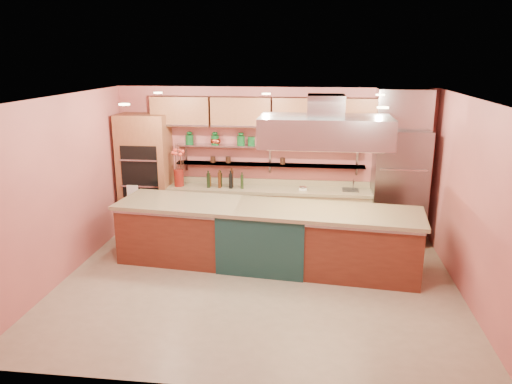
# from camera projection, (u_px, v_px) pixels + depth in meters

# --- Properties ---
(floor) EXTENTS (6.00, 5.00, 0.02)m
(floor) POSITION_uv_depth(u_px,v_px,m) (257.00, 284.00, 7.61)
(floor) COLOR tan
(floor) RESTS_ON ground
(ceiling) EXTENTS (6.00, 5.00, 0.02)m
(ceiling) POSITION_uv_depth(u_px,v_px,m) (257.00, 98.00, 6.87)
(ceiling) COLOR black
(ceiling) RESTS_ON wall_back
(wall_back) EXTENTS (6.00, 0.04, 2.80)m
(wall_back) POSITION_uv_depth(u_px,v_px,m) (273.00, 161.00, 9.63)
(wall_back) COLOR #BE6059
(wall_back) RESTS_ON floor
(wall_front) EXTENTS (6.00, 0.04, 2.80)m
(wall_front) POSITION_uv_depth(u_px,v_px,m) (227.00, 265.00, 4.85)
(wall_front) COLOR #BE6059
(wall_front) RESTS_ON floor
(wall_left) EXTENTS (0.04, 5.00, 2.80)m
(wall_left) POSITION_uv_depth(u_px,v_px,m) (62.00, 189.00, 7.59)
(wall_left) COLOR #BE6059
(wall_left) RESTS_ON floor
(wall_right) EXTENTS (0.04, 5.00, 2.80)m
(wall_right) POSITION_uv_depth(u_px,v_px,m) (473.00, 203.00, 6.89)
(wall_right) COLOR #BE6059
(wall_right) RESTS_ON floor
(oven_stack) EXTENTS (0.95, 0.64, 2.30)m
(oven_stack) POSITION_uv_depth(u_px,v_px,m) (146.00, 174.00, 9.68)
(oven_stack) COLOR brown
(oven_stack) RESTS_ON floor
(refrigerator) EXTENTS (0.95, 0.72, 2.10)m
(refrigerator) POSITION_uv_depth(u_px,v_px,m) (399.00, 187.00, 9.10)
(refrigerator) COLOR gray
(refrigerator) RESTS_ON floor
(back_counter) EXTENTS (3.84, 0.64, 0.93)m
(back_counter) POSITION_uv_depth(u_px,v_px,m) (268.00, 211.00, 9.60)
(back_counter) COLOR tan
(back_counter) RESTS_ON floor
(wall_shelf_lower) EXTENTS (3.60, 0.26, 0.03)m
(wall_shelf_lower) POSITION_uv_depth(u_px,v_px,m) (269.00, 165.00, 9.53)
(wall_shelf_lower) COLOR #A6A8AC
(wall_shelf_lower) RESTS_ON wall_back
(wall_shelf_upper) EXTENTS (3.60, 0.26, 0.03)m
(wall_shelf_upper) POSITION_uv_depth(u_px,v_px,m) (270.00, 147.00, 9.43)
(wall_shelf_upper) COLOR #A6A8AC
(wall_shelf_upper) RESTS_ON wall_back
(upper_cabinets) EXTENTS (4.60, 0.36, 0.55)m
(upper_cabinets) POSITION_uv_depth(u_px,v_px,m) (272.00, 112.00, 9.21)
(upper_cabinets) COLOR brown
(upper_cabinets) RESTS_ON wall_back
(range_hood) EXTENTS (2.00, 1.00, 0.45)m
(range_hood) POSITION_uv_depth(u_px,v_px,m) (325.00, 131.00, 7.61)
(range_hood) COLOR #A6A8AC
(range_hood) RESTS_ON ceiling
(ceiling_downlights) EXTENTS (4.00, 2.80, 0.02)m
(ceiling_downlights) POSITION_uv_depth(u_px,v_px,m) (259.00, 99.00, 7.07)
(ceiling_downlights) COLOR #FFE5A5
(ceiling_downlights) RESTS_ON ceiling
(island) EXTENTS (4.94, 1.54, 1.01)m
(island) POSITION_uv_depth(u_px,v_px,m) (266.00, 236.00, 8.18)
(island) COLOR #60291B
(island) RESTS_ON floor
(flower_vase) EXTENTS (0.20, 0.20, 0.33)m
(flower_vase) POSITION_uv_depth(u_px,v_px,m) (179.00, 178.00, 9.59)
(flower_vase) COLOR maroon
(flower_vase) RESTS_ON back_counter
(oil_bottle_cluster) EXTENTS (0.79, 0.31, 0.25)m
(oil_bottle_cluster) POSITION_uv_depth(u_px,v_px,m) (226.00, 181.00, 9.49)
(oil_bottle_cluster) COLOR black
(oil_bottle_cluster) RESTS_ON back_counter
(kitchen_scale) EXTENTS (0.17, 0.15, 0.08)m
(kitchen_scale) POSITION_uv_depth(u_px,v_px,m) (303.00, 188.00, 9.34)
(kitchen_scale) COLOR white
(kitchen_scale) RESTS_ON back_counter
(bar_faucet) EXTENTS (0.04, 0.04, 0.21)m
(bar_faucet) POSITION_uv_depth(u_px,v_px,m) (353.00, 185.00, 9.31)
(bar_faucet) COLOR silver
(bar_faucet) RESTS_ON back_counter
(copper_kettle) EXTENTS (0.21, 0.21, 0.14)m
(copper_kettle) POSITION_uv_depth(u_px,v_px,m) (216.00, 141.00, 9.53)
(copper_kettle) COLOR #B04128
(copper_kettle) RESTS_ON wall_shelf_upper
(green_canister) EXTENTS (0.17, 0.17, 0.16)m
(green_canister) POSITION_uv_depth(u_px,v_px,m) (251.00, 141.00, 9.45)
(green_canister) COLOR #0E451B
(green_canister) RESTS_ON wall_shelf_upper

